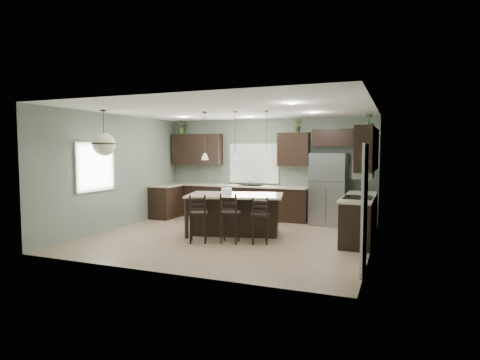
% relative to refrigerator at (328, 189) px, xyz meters
% --- Properties ---
extents(ground, '(6.00, 6.00, 0.00)m').
position_rel_refrigerator_xyz_m(ground, '(-1.78, -2.36, -0.93)').
color(ground, '#9E8466').
rests_on(ground, ground).
extents(pantry_door, '(0.04, 0.82, 2.04)m').
position_rel_refrigerator_xyz_m(pantry_door, '(1.19, -3.91, 0.09)').
color(pantry_door, white).
rests_on(pantry_door, ground).
extents(window_back, '(1.35, 0.02, 1.00)m').
position_rel_refrigerator_xyz_m(window_back, '(-2.18, 0.37, 0.62)').
color(window_back, white).
rests_on(window_back, room_shell).
extents(window_left, '(0.02, 1.10, 1.00)m').
position_rel_refrigerator_xyz_m(window_left, '(-4.77, -3.16, 0.62)').
color(window_left, white).
rests_on(window_left, room_shell).
extents(left_return_cabs, '(0.60, 0.90, 0.90)m').
position_rel_refrigerator_xyz_m(left_return_cabs, '(-4.48, -0.66, -0.48)').
color(left_return_cabs, black).
rests_on(left_return_cabs, ground).
extents(left_return_countertop, '(0.66, 0.96, 0.04)m').
position_rel_refrigerator_xyz_m(left_return_countertop, '(-4.46, -0.66, -0.01)').
color(left_return_countertop, '#BCAF8E').
rests_on(left_return_countertop, left_return_cabs).
extents(back_lower_cabs, '(4.20, 0.60, 0.90)m').
position_rel_refrigerator_xyz_m(back_lower_cabs, '(-2.63, 0.09, -0.48)').
color(back_lower_cabs, black).
rests_on(back_lower_cabs, ground).
extents(back_countertop, '(4.20, 0.66, 0.04)m').
position_rel_refrigerator_xyz_m(back_countertop, '(-2.63, 0.07, -0.01)').
color(back_countertop, '#BCAF8E').
rests_on(back_countertop, back_lower_cabs).
extents(sink_inset, '(0.70, 0.45, 0.01)m').
position_rel_refrigerator_xyz_m(sink_inset, '(-2.18, 0.07, 0.01)').
color(sink_inset, gray).
rests_on(sink_inset, back_countertop).
extents(faucet, '(0.02, 0.02, 0.28)m').
position_rel_refrigerator_xyz_m(faucet, '(-2.18, 0.04, 0.16)').
color(faucet, silver).
rests_on(faucet, back_countertop).
extents(back_upper_left, '(1.55, 0.34, 0.90)m').
position_rel_refrigerator_xyz_m(back_upper_left, '(-3.93, 0.22, 1.02)').
color(back_upper_left, black).
rests_on(back_upper_left, room_shell).
extents(back_upper_right, '(0.85, 0.34, 0.90)m').
position_rel_refrigerator_xyz_m(back_upper_right, '(-0.98, 0.22, 1.02)').
color(back_upper_right, black).
rests_on(back_upper_right, room_shell).
extents(fridge_header, '(1.05, 0.34, 0.45)m').
position_rel_refrigerator_xyz_m(fridge_header, '(0.07, 0.22, 1.32)').
color(fridge_header, black).
rests_on(fridge_header, room_shell).
extents(right_lower_cabs, '(0.60, 2.35, 0.90)m').
position_rel_refrigerator_xyz_m(right_lower_cabs, '(0.92, -1.49, -0.48)').
color(right_lower_cabs, black).
rests_on(right_lower_cabs, ground).
extents(right_countertop, '(0.66, 2.35, 0.04)m').
position_rel_refrigerator_xyz_m(right_countertop, '(0.90, -1.49, -0.01)').
color(right_countertop, '#BCAF8E').
rests_on(right_countertop, right_lower_cabs).
extents(cooktop, '(0.58, 0.75, 0.02)m').
position_rel_refrigerator_xyz_m(cooktop, '(0.90, -1.76, 0.02)').
color(cooktop, black).
rests_on(cooktop, right_countertop).
extents(wall_oven_front, '(0.01, 0.72, 0.60)m').
position_rel_refrigerator_xyz_m(wall_oven_front, '(0.61, -1.76, -0.48)').
color(wall_oven_front, gray).
rests_on(wall_oven_front, right_lower_cabs).
extents(right_upper_cabs, '(0.34, 2.35, 0.90)m').
position_rel_refrigerator_xyz_m(right_upper_cabs, '(1.05, -1.49, 1.02)').
color(right_upper_cabs, black).
rests_on(right_upper_cabs, room_shell).
extents(microwave, '(0.40, 0.75, 0.40)m').
position_rel_refrigerator_xyz_m(microwave, '(1.00, -1.76, 0.62)').
color(microwave, gray).
rests_on(microwave, right_upper_cabs).
extents(refrigerator, '(0.90, 0.74, 1.85)m').
position_rel_refrigerator_xyz_m(refrigerator, '(0.00, 0.00, 0.00)').
color(refrigerator, gray).
rests_on(refrigerator, ground).
extents(kitchen_island, '(2.36, 1.68, 0.92)m').
position_rel_refrigerator_xyz_m(kitchen_island, '(-1.77, -2.03, -0.46)').
color(kitchen_island, black).
rests_on(kitchen_island, ground).
extents(serving_dish, '(0.24, 0.24, 0.14)m').
position_rel_refrigerator_xyz_m(serving_dish, '(-1.96, -2.08, 0.07)').
color(serving_dish, white).
rests_on(serving_dish, kitchen_island).
extents(bar_stool_left, '(0.50, 0.50, 1.03)m').
position_rel_refrigerator_xyz_m(bar_stool_left, '(-2.18, -3.07, -0.41)').
color(bar_stool_left, black).
rests_on(bar_stool_left, ground).
extents(bar_stool_center, '(0.46, 0.46, 1.05)m').
position_rel_refrigerator_xyz_m(bar_stool_center, '(-1.55, -2.85, -0.40)').
color(bar_stool_center, black).
rests_on(bar_stool_center, ground).
extents(bar_stool_right, '(0.47, 0.47, 0.98)m').
position_rel_refrigerator_xyz_m(bar_stool_right, '(-0.96, -2.67, -0.43)').
color(bar_stool_right, black).
rests_on(bar_stool_right, ground).
extents(pendant_left, '(0.17, 0.17, 1.10)m').
position_rel_refrigerator_xyz_m(pendant_left, '(-2.45, -2.20, 1.32)').
color(pendant_left, white).
rests_on(pendant_left, room_shell).
extents(pendant_center, '(0.17, 0.17, 1.10)m').
position_rel_refrigerator_xyz_m(pendant_center, '(-1.77, -2.03, 1.32)').
color(pendant_center, silver).
rests_on(pendant_center, room_shell).
extents(pendant_right, '(0.17, 0.17, 1.10)m').
position_rel_refrigerator_xyz_m(pendant_right, '(-1.09, -1.87, 1.32)').
color(pendant_right, white).
rests_on(pendant_right, room_shell).
extents(chandelier, '(0.54, 0.54, 1.00)m').
position_rel_refrigerator_xyz_m(chandelier, '(-4.29, -3.40, 1.38)').
color(chandelier, beige).
rests_on(chandelier, room_shell).
extents(plant_back_left, '(0.41, 0.38, 0.40)m').
position_rel_refrigerator_xyz_m(plant_back_left, '(-4.41, 0.19, 1.67)').
color(plant_back_left, '#345023').
rests_on(plant_back_left, back_upper_left).
extents(plant_back_right, '(0.25, 0.22, 0.37)m').
position_rel_refrigerator_xyz_m(plant_back_right, '(-0.86, 0.19, 1.66)').
color(plant_back_right, '#304C21').
rests_on(plant_back_right, back_upper_right).
extents(plant_right_wall, '(0.24, 0.24, 0.35)m').
position_rel_refrigerator_xyz_m(plant_right_wall, '(1.02, -0.93, 1.65)').
color(plant_right_wall, '#275023').
rests_on(plant_right_wall, right_upper_cabs).
extents(room_shell, '(6.00, 6.00, 6.00)m').
position_rel_refrigerator_xyz_m(room_shell, '(-1.78, -2.36, 0.77)').
color(room_shell, slate).
rests_on(room_shell, ground).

